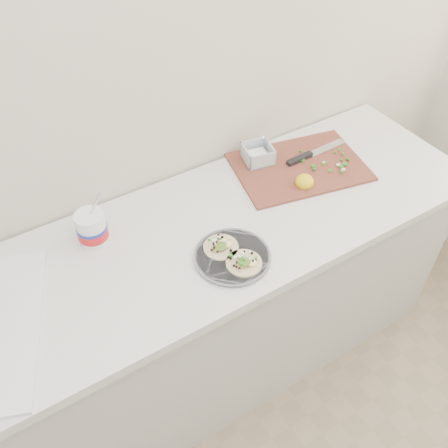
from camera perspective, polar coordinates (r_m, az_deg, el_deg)
counter at (r=2.05m, az=-5.80°, el=-11.06°), size 2.44×0.66×0.90m
taco_plate at (r=1.64m, az=0.96°, el=-3.54°), size 0.26×0.26×0.04m
tub at (r=1.71m, az=-14.83°, el=-0.28°), size 0.10×0.10×0.23m
cutboard at (r=2.02m, az=8.18°, el=6.92°), size 0.57×0.45×0.08m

